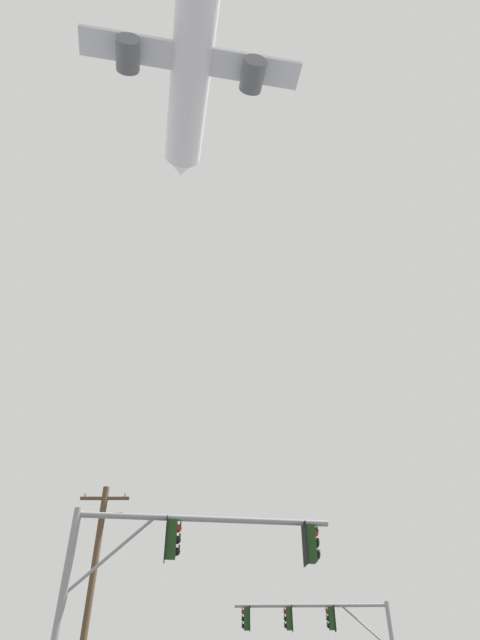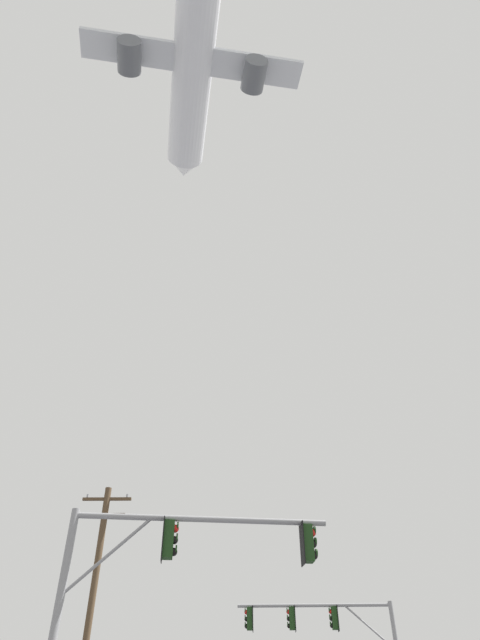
{
  "view_description": "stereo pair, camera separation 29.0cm",
  "coord_description": "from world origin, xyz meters",
  "px_view_note": "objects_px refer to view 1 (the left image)",
  "views": [
    {
      "loc": [
        -0.78,
        -6.69,
        1.47
      ],
      "look_at": [
        -0.78,
        12.15,
        15.44
      ],
      "focal_mm": 29.84,
      "sensor_mm": 36.0,
      "label": 1
    },
    {
      "loc": [
        -0.49,
        -6.68,
        1.47
      ],
      "look_at": [
        -0.78,
        12.15,
        15.44
      ],
      "focal_mm": 29.84,
      "sensor_mm": 36.0,
      "label": 2
    }
  ],
  "objects_px": {
    "signal_pole_far": "(326,632)",
    "utility_pole": "(90,599)",
    "airplane": "(192,62)",
    "signal_pole_near": "(167,568)"
  },
  "relations": [
    {
      "from": "signal_pole_far",
      "to": "airplane",
      "type": "relative_size",
      "value": 0.26
    },
    {
      "from": "signal_pole_near",
      "to": "signal_pole_far",
      "type": "xyz_separation_m",
      "value": [
        5.63,
        13.36,
        0.07
      ]
    },
    {
      "from": "signal_pole_far",
      "to": "utility_pole",
      "type": "bearing_deg",
      "value": -161.16
    },
    {
      "from": "signal_pole_far",
      "to": "utility_pole",
      "type": "height_order",
      "value": "utility_pole"
    },
    {
      "from": "signal_pole_near",
      "to": "signal_pole_far",
      "type": "height_order",
      "value": "signal_pole_near"
    },
    {
      "from": "signal_pole_far",
      "to": "signal_pole_near",
      "type": "bearing_deg",
      "value": -112.87
    },
    {
      "from": "signal_pole_near",
      "to": "utility_pole",
      "type": "relative_size",
      "value": 0.67
    },
    {
      "from": "utility_pole",
      "to": "signal_pole_far",
      "type": "bearing_deg",
      "value": 18.84
    },
    {
      "from": "signal_pole_far",
      "to": "airplane",
      "type": "xyz_separation_m",
      "value": [
        -8.57,
        -0.83,
        48.0
      ]
    },
    {
      "from": "utility_pole",
      "to": "airplane",
      "type": "bearing_deg",
      "value": 61.72
    }
  ]
}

